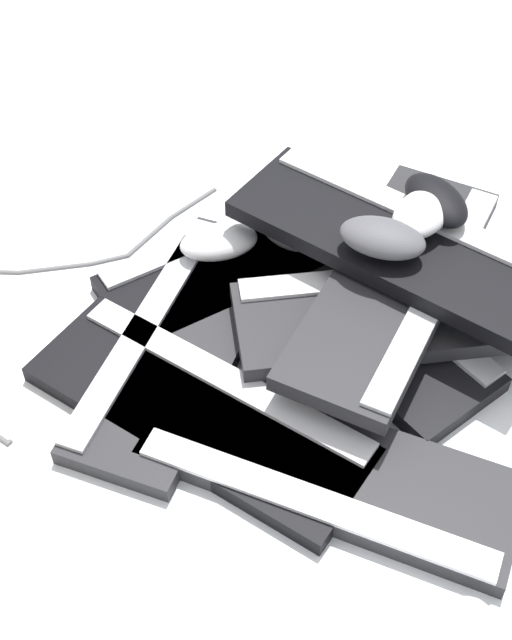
{
  "coord_description": "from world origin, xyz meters",
  "views": [
    {
      "loc": [
        -0.27,
        -0.67,
        0.9
      ],
      "look_at": [
        -0.05,
        0.05,
        0.06
      ],
      "focal_mm": 50.0,
      "sensor_mm": 36.0,
      "label": 1
    }
  ],
  "objects_px": {
    "keyboard_4": "(329,471)",
    "mouse_3": "(286,226)",
    "keyboard_1": "(253,256)",
    "keyboard_6": "(395,284)",
    "keyboard_7": "(395,242)",
    "mouse_1": "(219,242)",
    "mouse_5": "(449,637)",
    "mouse_7": "(317,180)",
    "mouse_4": "(423,213)",
    "keyboard_5": "(404,312)",
    "keyboard_0": "(350,309)",
    "mouse_0": "(436,200)",
    "mouse_6": "(382,238)",
    "keyboard_3": "(199,411)",
    "keyboard_2": "(183,341)"
  },
  "relations": [
    {
      "from": "keyboard_5",
      "to": "keyboard_4",
      "type": "bearing_deg",
      "value": -132.86
    },
    {
      "from": "keyboard_4",
      "to": "mouse_6",
      "type": "xyz_separation_m",
      "value": [
        0.15,
        0.23,
        0.13
      ]
    },
    {
      "from": "mouse_7",
      "to": "keyboard_2",
      "type": "bearing_deg",
      "value": 160.63
    },
    {
      "from": "mouse_6",
      "to": "mouse_3",
      "type": "bearing_deg",
      "value": -26.42
    },
    {
      "from": "keyboard_7",
      "to": "mouse_6",
      "type": "relative_size",
      "value": 4.01
    },
    {
      "from": "mouse_1",
      "to": "mouse_7",
      "type": "distance_m",
      "value": 0.23
    },
    {
      "from": "keyboard_7",
      "to": "mouse_1",
      "type": "relative_size",
      "value": 4.01
    },
    {
      "from": "keyboard_1",
      "to": "mouse_0",
      "type": "distance_m",
      "value": 0.27
    },
    {
      "from": "mouse_0",
      "to": "keyboard_2",
      "type": "bearing_deg",
      "value": -93.75
    },
    {
      "from": "mouse_1",
      "to": "mouse_3",
      "type": "distance_m",
      "value": 0.1
    },
    {
      "from": "keyboard_7",
      "to": "mouse_4",
      "type": "height_order",
      "value": "mouse_4"
    },
    {
      "from": "mouse_6",
      "to": "mouse_7",
      "type": "distance_m",
      "value": 0.29
    },
    {
      "from": "keyboard_1",
      "to": "mouse_1",
      "type": "bearing_deg",
      "value": 173.28
    },
    {
      "from": "keyboard_1",
      "to": "keyboard_7",
      "type": "xyz_separation_m",
      "value": [
        0.16,
        -0.12,
        0.09
      ]
    },
    {
      "from": "keyboard_2",
      "to": "mouse_3",
      "type": "bearing_deg",
      "value": 35.94
    },
    {
      "from": "keyboard_4",
      "to": "mouse_0",
      "type": "distance_m",
      "value": 0.39
    },
    {
      "from": "keyboard_5",
      "to": "mouse_1",
      "type": "xyz_separation_m",
      "value": [
        -0.2,
        0.19,
        0.01
      ]
    },
    {
      "from": "keyboard_4",
      "to": "mouse_0",
      "type": "xyz_separation_m",
      "value": [
        0.24,
        0.27,
        0.13
      ]
    },
    {
      "from": "keyboard_6",
      "to": "mouse_1",
      "type": "xyz_separation_m",
      "value": [
        -0.19,
        0.17,
        -0.02
      ]
    },
    {
      "from": "keyboard_7",
      "to": "mouse_5",
      "type": "height_order",
      "value": "keyboard_7"
    },
    {
      "from": "keyboard_4",
      "to": "mouse_3",
      "type": "distance_m",
      "value": 0.39
    },
    {
      "from": "mouse_7",
      "to": "mouse_3",
      "type": "bearing_deg",
      "value": 170.68
    },
    {
      "from": "mouse_6",
      "to": "mouse_7",
      "type": "xyz_separation_m",
      "value": [
        0.01,
        0.27,
        -0.12
      ]
    },
    {
      "from": "keyboard_3",
      "to": "keyboard_2",
      "type": "bearing_deg",
      "value": 85.98
    },
    {
      "from": "keyboard_3",
      "to": "mouse_4",
      "type": "distance_m",
      "value": 0.38
    },
    {
      "from": "keyboard_5",
      "to": "mouse_5",
      "type": "height_order",
      "value": "keyboard_5"
    },
    {
      "from": "keyboard_4",
      "to": "mouse_6",
      "type": "distance_m",
      "value": 0.3
    },
    {
      "from": "keyboard_1",
      "to": "mouse_3",
      "type": "xyz_separation_m",
      "value": [
        0.05,
        0.01,
        0.04
      ]
    },
    {
      "from": "keyboard_7",
      "to": "mouse_0",
      "type": "relative_size",
      "value": 4.01
    },
    {
      "from": "keyboard_1",
      "to": "keyboard_6",
      "type": "bearing_deg",
      "value": -48.54
    },
    {
      "from": "mouse_3",
      "to": "mouse_5",
      "type": "distance_m",
      "value": 0.6
    },
    {
      "from": "keyboard_4",
      "to": "mouse_6",
      "type": "height_order",
      "value": "mouse_6"
    },
    {
      "from": "mouse_0",
      "to": "mouse_6",
      "type": "xyz_separation_m",
      "value": [
        -0.09,
        -0.05,
        0.0
      ]
    },
    {
      "from": "keyboard_0",
      "to": "mouse_4",
      "type": "bearing_deg",
      "value": 14.4
    },
    {
      "from": "mouse_0",
      "to": "keyboard_0",
      "type": "bearing_deg",
      "value": -79.98
    },
    {
      "from": "mouse_5",
      "to": "mouse_6",
      "type": "height_order",
      "value": "mouse_6"
    },
    {
      "from": "keyboard_5",
      "to": "mouse_0",
      "type": "bearing_deg",
      "value": 51.87
    },
    {
      "from": "keyboard_6",
      "to": "mouse_0",
      "type": "bearing_deg",
      "value": 41.22
    },
    {
      "from": "keyboard_6",
      "to": "mouse_6",
      "type": "distance_m",
      "value": 0.07
    },
    {
      "from": "keyboard_4",
      "to": "mouse_7",
      "type": "bearing_deg",
      "value": 71.94
    },
    {
      "from": "keyboard_0",
      "to": "mouse_1",
      "type": "distance_m",
      "value": 0.21
    },
    {
      "from": "keyboard_6",
      "to": "mouse_5",
      "type": "distance_m",
      "value": 0.45
    },
    {
      "from": "keyboard_6",
      "to": "mouse_3",
      "type": "xyz_separation_m",
      "value": [
        -0.09,
        0.17,
        -0.02
      ]
    },
    {
      "from": "keyboard_1",
      "to": "keyboard_5",
      "type": "relative_size",
      "value": 1.01
    },
    {
      "from": "keyboard_2",
      "to": "mouse_4",
      "type": "height_order",
      "value": "mouse_4"
    },
    {
      "from": "mouse_0",
      "to": "mouse_1",
      "type": "relative_size",
      "value": 1.0
    },
    {
      "from": "keyboard_3",
      "to": "mouse_1",
      "type": "relative_size",
      "value": 3.96
    },
    {
      "from": "keyboard_3",
      "to": "mouse_4",
      "type": "xyz_separation_m",
      "value": [
        0.34,
        0.13,
        0.13
      ]
    },
    {
      "from": "keyboard_1",
      "to": "keyboard_5",
      "type": "height_order",
      "value": "keyboard_5"
    },
    {
      "from": "keyboard_3",
      "to": "mouse_7",
      "type": "bearing_deg",
      "value": 52.32
    }
  ]
}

